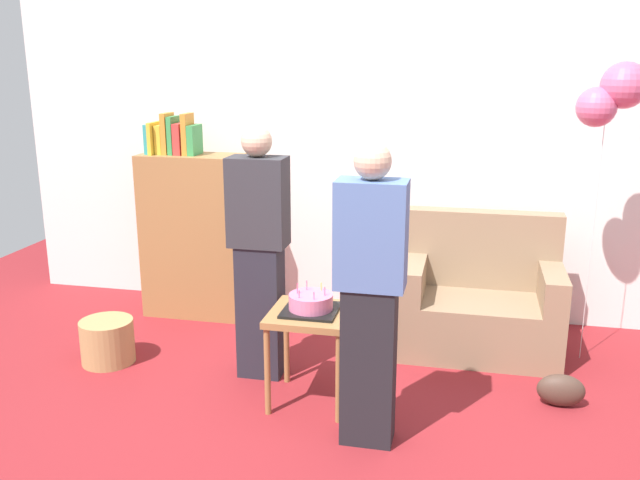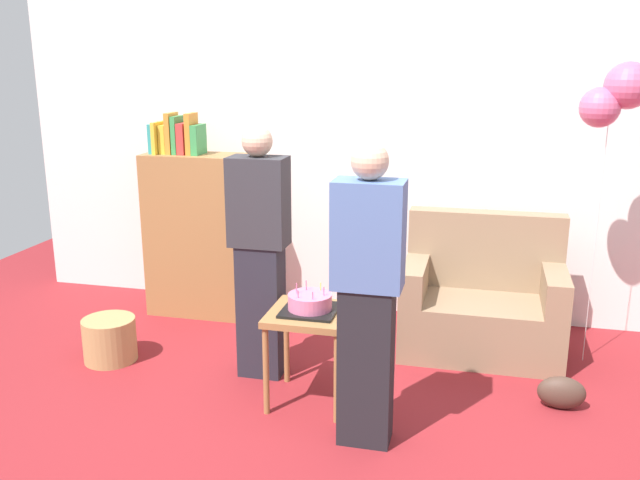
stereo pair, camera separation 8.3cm
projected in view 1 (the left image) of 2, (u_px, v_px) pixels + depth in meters
name	position (u px, v px, depth m)	size (l,w,h in m)	color
ground_plane	(319.00, 434.00, 3.80)	(8.00, 8.00, 0.00)	maroon
wall_back	(376.00, 146.00, 5.38)	(6.00, 0.10, 2.70)	silver
couch	(480.00, 303.00, 4.84)	(1.10, 0.70, 0.96)	#8C7054
bookshelf	(193.00, 232.00, 5.42)	(0.80, 0.36, 1.61)	olive
side_table	(311.00, 325.00, 4.04)	(0.48, 0.48, 0.58)	olive
birthday_cake	(311.00, 303.00, 4.00)	(0.32, 0.32, 0.17)	black
person_blowing_candles	(259.00, 253.00, 4.31)	(0.36, 0.22, 1.63)	#23232D
person_holding_cake	(370.00, 296.00, 3.53)	(0.36, 0.22, 1.63)	black
wicker_basket	(107.00, 341.00, 4.66)	(0.36, 0.36, 0.30)	#A88451
handbag	(561.00, 390.00, 4.08)	(0.28, 0.14, 0.20)	#473328
balloon_bunch	(613.00, 94.00, 4.29)	(0.43, 0.29, 2.00)	silver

